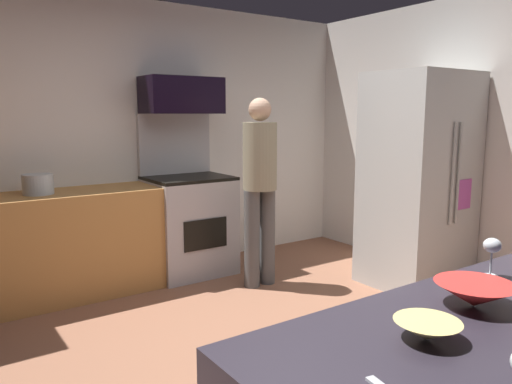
{
  "coord_description": "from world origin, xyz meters",
  "views": [
    {
      "loc": [
        -1.67,
        -2.25,
        1.54
      ],
      "look_at": [
        0.09,
        0.3,
        1.05
      ],
      "focal_mm": 34.54,
      "sensor_mm": 36.0,
      "label": 1
    }
  ],
  "objects": [
    {
      "name": "ground_plane",
      "position": [
        0.0,
        0.0,
        -0.01
      ],
      "size": [
        5.2,
        4.8,
        0.02
      ],
      "primitive_type": "cube",
      "color": "#8D5C44"
    },
    {
      "name": "wall_back",
      "position": [
        0.0,
        2.34,
        1.3
      ],
      "size": [
        5.2,
        0.12,
        2.6
      ],
      "primitive_type": "cube",
      "color": "silver",
      "rests_on": "ground"
    },
    {
      "name": "wall_right",
      "position": [
        2.54,
        0.0,
        1.3
      ],
      "size": [
        0.12,
        4.8,
        2.6
      ],
      "primitive_type": "cube",
      "color": "silver",
      "rests_on": "ground"
    },
    {
      "name": "lower_cabinet_run",
      "position": [
        -0.9,
        1.98,
        0.45
      ],
      "size": [
        2.4,
        0.6,
        0.9
      ],
      "primitive_type": "cube",
      "color": "#BD8242",
      "rests_on": "ground"
    },
    {
      "name": "oven_range",
      "position": [
        0.45,
        1.98,
        0.52
      ],
      "size": [
        0.76,
        0.65,
        1.54
      ],
      "color": "#B6B3B6",
      "rests_on": "ground"
    },
    {
      "name": "microwave",
      "position": [
        0.45,
        2.06,
        1.72
      ],
      "size": [
        0.74,
        0.38,
        0.34
      ],
      "primitive_type": "cube",
      "color": "black",
      "rests_on": "oven_range"
    },
    {
      "name": "refrigerator",
      "position": [
        2.03,
        0.54,
        0.95
      ],
      "size": [
        0.87,
        0.74,
        1.9
      ],
      "color": "#B7BAB7",
      "rests_on": "ground"
    },
    {
      "name": "person_cook",
      "position": [
        0.81,
        1.28,
        0.94
      ],
      "size": [
        0.31,
        0.3,
        1.68
      ],
      "color": "#515151",
      "rests_on": "ground"
    },
    {
      "name": "mixing_bowl_small",
      "position": [
        -0.16,
        -1.36,
        0.94
      ],
      "size": [
        0.27,
        0.27,
        0.08
      ],
      "primitive_type": "cone",
      "rotation": [
        3.14,
        0.0,
        0.0
      ],
      "color": "red",
      "rests_on": "counter_island"
    },
    {
      "name": "mixing_bowl_prep",
      "position": [
        -0.51,
        -1.43,
        0.93
      ],
      "size": [
        0.19,
        0.19,
        0.06
      ],
      "primitive_type": "cone",
      "rotation": [
        3.14,
        0.0,
        0.0
      ],
      "color": "#E2CC76",
      "rests_on": "counter_island"
    },
    {
      "name": "wine_glass_near",
      "position": [
        0.17,
        -1.23,
        1.02
      ],
      "size": [
        0.07,
        0.07,
        0.16
      ],
      "color": "silver",
      "rests_on": "counter_island"
    },
    {
      "name": "stock_pot",
      "position": [
        -0.89,
        1.98,
        0.98
      ],
      "size": [
        0.24,
        0.24,
        0.16
      ],
      "primitive_type": "cylinder",
      "color": "#B4C0C7",
      "rests_on": "lower_cabinet_run"
    }
  ]
}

